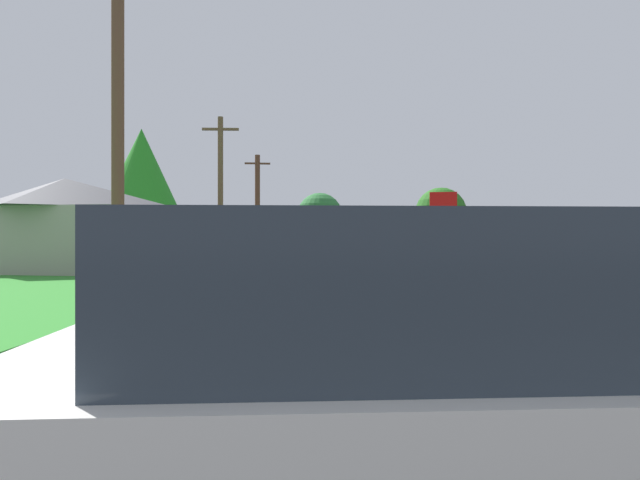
% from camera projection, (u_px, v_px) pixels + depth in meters
% --- Properties ---
extents(ground_plane, '(120.00, 120.00, 0.00)m').
position_uv_depth(ground_plane, '(304.00, 284.00, 17.82)').
color(ground_plane, '#2E2E2E').
extents(lane_stripe_center, '(0.20, 14.00, 0.01)m').
position_uv_depth(lane_stripe_center, '(283.00, 319.00, 9.82)').
color(lane_stripe_center, yellow).
rests_on(lane_stripe_center, ground).
extents(stop_sign, '(0.80, 0.14, 2.95)m').
position_uv_depth(stop_sign, '(443.00, 220.00, 15.43)').
color(stop_sign, '#9EA0A8').
rests_on(stop_sign, ground).
extents(car_on_crossroad, '(2.29, 4.50, 1.62)m').
position_uv_depth(car_on_crossroad, '(566.00, 257.00, 21.01)').
color(car_on_crossroad, black).
rests_on(car_on_crossroad, ground).
extents(car_approaching_junction, '(3.99, 2.28, 1.62)m').
position_uv_depth(car_approaching_junction, '(309.00, 252.00, 31.38)').
color(car_approaching_junction, black).
rests_on(car_approaching_junction, ground).
extents(car_behind_on_main_road, '(4.18, 2.33, 1.62)m').
position_uv_depth(car_behind_on_main_road, '(436.00, 390.00, 2.45)').
color(car_behind_on_main_road, white).
rests_on(car_behind_on_main_road, ground).
extents(parked_car_near_building, '(4.54, 2.44, 1.62)m').
position_uv_depth(parked_car_near_building, '(169.00, 258.00, 20.55)').
color(parked_car_near_building, red).
rests_on(parked_car_near_building, ground).
extents(utility_pole_near, '(1.79, 0.43, 9.42)m').
position_uv_depth(utility_pole_near, '(118.00, 123.00, 14.55)').
color(utility_pole_near, brown).
rests_on(utility_pole_near, ground).
extents(utility_pole_mid, '(1.80, 0.27, 7.59)m').
position_uv_depth(utility_pole_mid, '(220.00, 191.00, 25.55)').
color(utility_pole_mid, brown).
rests_on(utility_pole_mid, ground).
extents(utility_pole_far, '(1.80, 0.36, 7.52)m').
position_uv_depth(utility_pole_far, '(257.00, 207.00, 36.55)').
color(utility_pole_far, brown).
rests_on(utility_pole_far, ground).
extents(direction_sign, '(0.90, 0.14, 2.27)m').
position_uv_depth(direction_sign, '(336.00, 242.00, 23.80)').
color(direction_sign, slate).
rests_on(direction_sign, ground).
extents(oak_tree_left, '(3.28, 3.28, 4.90)m').
position_uv_depth(oak_tree_left, '(441.00, 213.00, 33.42)').
color(oak_tree_left, brown).
rests_on(oak_tree_left, ground).
extents(pine_tree_center, '(3.44, 3.44, 5.07)m').
position_uv_depth(pine_tree_center, '(320.00, 216.00, 39.13)').
color(pine_tree_center, brown).
rests_on(pine_tree_center, ground).
extents(oak_tree_right, '(4.78, 4.78, 7.82)m').
position_uv_depth(oak_tree_right, '(141.00, 175.00, 29.25)').
color(oak_tree_right, brown).
rests_on(oak_tree_right, ground).
extents(barn, '(8.24, 6.18, 4.30)m').
position_uv_depth(barn, '(65.00, 226.00, 23.38)').
color(barn, gray).
rests_on(barn, ground).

